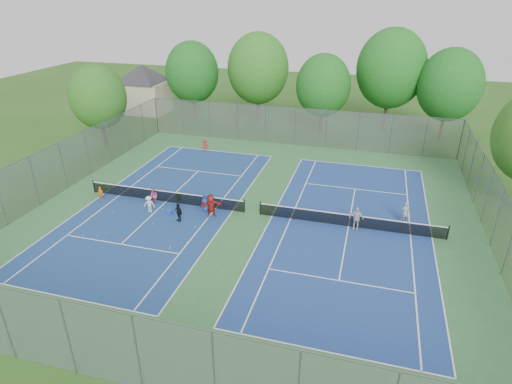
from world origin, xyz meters
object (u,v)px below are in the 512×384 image
(net_left, at_px, (166,197))
(ball_hopper, at_px, (179,196))
(net_right, at_px, (349,221))
(instructor, at_px, (405,213))
(ball_crate, at_px, (169,212))

(net_left, relative_size, ball_hopper, 20.85)
(net_right, height_order, instructor, instructor)
(ball_crate, height_order, ball_hopper, ball_hopper)
(net_right, height_order, ball_hopper, net_right)
(net_right, distance_m, ball_hopper, 13.17)
(net_right, bearing_deg, net_left, 180.00)
(net_right, bearing_deg, ball_hopper, 177.35)
(net_left, distance_m, ball_hopper, 1.05)
(ball_hopper, relative_size, instructor, 0.38)
(ball_hopper, bearing_deg, instructor, 3.40)
(ball_hopper, bearing_deg, ball_crate, -82.18)
(net_left, xyz_separation_m, ball_crate, (1.17, -1.77, -0.29))
(net_left, bearing_deg, ball_crate, -56.44)
(net_right, bearing_deg, ball_crate, -172.15)
(net_left, distance_m, instructor, 17.79)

